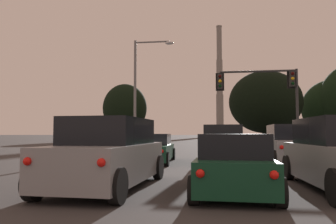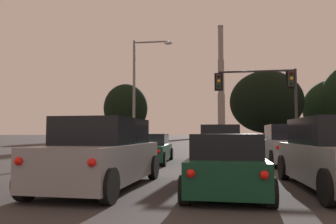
{
  "view_description": "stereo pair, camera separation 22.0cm",
  "coord_description": "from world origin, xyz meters",
  "px_view_note": "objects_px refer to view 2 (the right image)",
  "views": [
    {
      "loc": [
        -0.39,
        -0.86,
        1.45
      ],
      "look_at": [
        -5.63,
        37.01,
        3.96
      ],
      "focal_mm": 35.0,
      "sensor_mm": 36.0,
      "label": 1
    },
    {
      "loc": [
        -0.17,
        -0.83,
        1.45
      ],
      "look_at": [
        -5.63,
        37.01,
        3.96
      ],
      "focal_mm": 35.0,
      "sensor_mm": 36.0,
      "label": 2
    }
  ],
  "objects_px": {
    "suv_center_lane_front": "(220,145)",
    "suv_right_lane_front": "(288,145)",
    "smokestack": "(221,92)",
    "suv_left_lane_second": "(103,154)",
    "traffic_light_overhead_right": "(268,89)",
    "hatchback_center_lane_second": "(227,165)",
    "sedan_left_lane_front": "(150,149)",
    "street_lamp": "(140,83)"
  },
  "relations": [
    {
      "from": "smokestack",
      "to": "suv_right_lane_front",
      "type": "bearing_deg",
      "value": -90.04
    },
    {
      "from": "sedan_left_lane_front",
      "to": "suv_left_lane_second",
      "type": "height_order",
      "value": "suv_left_lane_second"
    },
    {
      "from": "suv_left_lane_second",
      "to": "smokestack",
      "type": "distance_m",
      "value": 173.43
    },
    {
      "from": "sedan_left_lane_front",
      "to": "smokestack",
      "type": "bearing_deg",
      "value": 85.03
    },
    {
      "from": "suv_right_lane_front",
      "to": "suv_center_lane_front",
      "type": "bearing_deg",
      "value": 174.17
    },
    {
      "from": "suv_right_lane_front",
      "to": "smokestack",
      "type": "relative_size",
      "value": 0.08
    },
    {
      "from": "traffic_light_overhead_right",
      "to": "street_lamp",
      "type": "distance_m",
      "value": 9.29
    },
    {
      "from": "suv_center_lane_front",
      "to": "suv_left_lane_second",
      "type": "height_order",
      "value": "same"
    },
    {
      "from": "street_lamp",
      "to": "smokestack",
      "type": "height_order",
      "value": "smokestack"
    },
    {
      "from": "suv_center_lane_front",
      "to": "smokestack",
      "type": "relative_size",
      "value": 0.08
    },
    {
      "from": "suv_right_lane_front",
      "to": "suv_left_lane_second",
      "type": "distance_m",
      "value": 9.86
    },
    {
      "from": "hatchback_center_lane_second",
      "to": "suv_left_lane_second",
      "type": "bearing_deg",
      "value": 176.77
    },
    {
      "from": "suv_right_lane_front",
      "to": "sedan_left_lane_front",
      "type": "height_order",
      "value": "suv_right_lane_front"
    },
    {
      "from": "suv_right_lane_front",
      "to": "hatchback_center_lane_second",
      "type": "height_order",
      "value": "suv_right_lane_front"
    },
    {
      "from": "suv_center_lane_front",
      "to": "traffic_light_overhead_right",
      "type": "distance_m",
      "value": 7.72
    },
    {
      "from": "hatchback_center_lane_second",
      "to": "traffic_light_overhead_right",
      "type": "height_order",
      "value": "traffic_light_overhead_right"
    },
    {
      "from": "suv_left_lane_second",
      "to": "street_lamp",
      "type": "distance_m",
      "value": 16.35
    },
    {
      "from": "hatchback_center_lane_second",
      "to": "street_lamp",
      "type": "bearing_deg",
      "value": 112.16
    },
    {
      "from": "street_lamp",
      "to": "smokestack",
      "type": "distance_m",
      "value": 157.61
    },
    {
      "from": "sedan_left_lane_front",
      "to": "smokestack",
      "type": "relative_size",
      "value": 0.08
    },
    {
      "from": "sedan_left_lane_front",
      "to": "suv_left_lane_second",
      "type": "xyz_separation_m",
      "value": [
        0.24,
        -7.75,
        0.23
      ]
    },
    {
      "from": "sedan_left_lane_front",
      "to": "street_lamp",
      "type": "xyz_separation_m",
      "value": [
        -2.37,
        7.8,
        4.56
      ]
    },
    {
      "from": "street_lamp",
      "to": "traffic_light_overhead_right",
      "type": "bearing_deg",
      "value": -9.49
    },
    {
      "from": "hatchback_center_lane_second",
      "to": "sedan_left_lane_front",
      "type": "bearing_deg",
      "value": 115.38
    },
    {
      "from": "suv_center_lane_front",
      "to": "street_lamp",
      "type": "bearing_deg",
      "value": 128.56
    },
    {
      "from": "suv_center_lane_front",
      "to": "traffic_light_overhead_right",
      "type": "relative_size",
      "value": 0.86
    },
    {
      "from": "suv_right_lane_front",
      "to": "street_lamp",
      "type": "relative_size",
      "value": 0.58
    },
    {
      "from": "hatchback_center_lane_second",
      "to": "traffic_light_overhead_right",
      "type": "xyz_separation_m",
      "value": [
        3.25,
        14.31,
        3.74
      ]
    },
    {
      "from": "suv_center_lane_front",
      "to": "smokestack",
      "type": "xyz_separation_m",
      "value": [
        3.24,
        163.8,
        23.01
      ]
    },
    {
      "from": "suv_right_lane_front",
      "to": "suv_left_lane_second",
      "type": "relative_size",
      "value": 1.0
    },
    {
      "from": "suv_right_lane_front",
      "to": "hatchback_center_lane_second",
      "type": "distance_m",
      "value": 8.42
    },
    {
      "from": "suv_center_lane_front",
      "to": "suv_right_lane_front",
      "type": "relative_size",
      "value": 0.99
    },
    {
      "from": "suv_center_lane_front",
      "to": "suv_left_lane_second",
      "type": "distance_m",
      "value": 8.61
    },
    {
      "from": "suv_left_lane_second",
      "to": "smokestack",
      "type": "relative_size",
      "value": 0.08
    },
    {
      "from": "sedan_left_lane_front",
      "to": "traffic_light_overhead_right",
      "type": "bearing_deg",
      "value": 40.23
    },
    {
      "from": "suv_center_lane_front",
      "to": "suv_right_lane_front",
      "type": "height_order",
      "value": "same"
    },
    {
      "from": "suv_center_lane_front",
      "to": "traffic_light_overhead_right",
      "type": "height_order",
      "value": "traffic_light_overhead_right"
    },
    {
      "from": "suv_center_lane_front",
      "to": "sedan_left_lane_front",
      "type": "distance_m",
      "value": 3.5
    },
    {
      "from": "street_lamp",
      "to": "suv_left_lane_second",
      "type": "bearing_deg",
      "value": -80.46
    },
    {
      "from": "suv_center_lane_front",
      "to": "suv_left_lane_second",
      "type": "xyz_separation_m",
      "value": [
        -3.24,
        -7.98,
        0.0
      ]
    },
    {
      "from": "suv_left_lane_second",
      "to": "street_lamp",
      "type": "xyz_separation_m",
      "value": [
        -2.61,
        15.55,
        4.33
      ]
    },
    {
      "from": "sedan_left_lane_front",
      "to": "hatchback_center_lane_second",
      "type": "relative_size",
      "value": 1.15
    }
  ]
}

